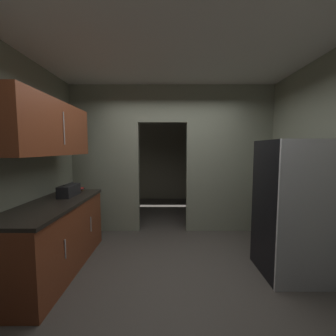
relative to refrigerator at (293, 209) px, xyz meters
The scene contains 9 objects.
ground 1.71m from the refrigerator, behind, with size 20.00×20.00×0.00m, color #47423D.
kitchen_overhead_slab 2.48m from the refrigerator, 164.97° to the left, with size 4.18×7.10×0.06m, color silver.
kitchen_partition 2.15m from the refrigerator, 134.15° to the left, with size 3.78×0.12×2.78m.
adjoining_room_shell 3.75m from the refrigerator, 113.47° to the left, with size 3.78×2.78×2.78m.
refrigerator is the anchor object (origin of this frame).
lower_cabinet_run 3.06m from the refrigerator, behind, with size 0.68×1.81×0.91m.
upper_cabinet_counterside 3.19m from the refrigerator, behind, with size 0.36×1.63×0.67m.
boombox 3.04m from the refrigerator, behind, with size 0.19×0.41×0.19m.
book_stack 3.14m from the refrigerator, 163.86° to the left, with size 0.13×0.16×0.05m.
Camera 1 is at (-0.07, -2.56, 1.59)m, focal length 22.93 mm.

